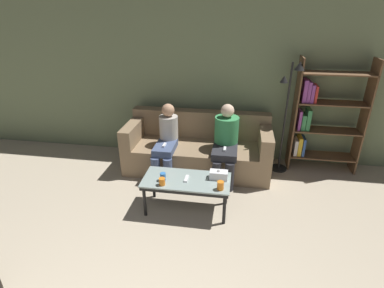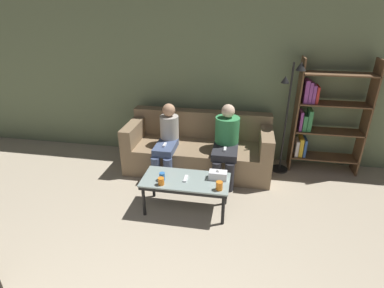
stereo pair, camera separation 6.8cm
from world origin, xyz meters
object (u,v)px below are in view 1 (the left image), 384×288
object	(u,v)px
cup_far_center	(220,185)
cup_near_right	(162,182)
bookshelf	(319,117)
game_remote	(186,179)
seated_person_mid_left	(226,140)
coffee_table	(187,182)
couch	(198,149)
seated_person_left_end	(167,140)
cup_near_left	(163,177)
tissue_box	(219,175)
standing_lamp	(288,107)

from	to	relation	value
cup_far_center	cup_near_right	bearing A→B (deg)	-178.84
cup_near_right	bookshelf	xyz separation A→B (m)	(2.04, 1.58, 0.37)
game_remote	seated_person_mid_left	bearing A→B (deg)	65.14
coffee_table	cup_far_center	distance (m)	0.46
couch	coffee_table	world-z (taller)	couch
coffee_table	bookshelf	bearing A→B (deg)	38.46
couch	cup_far_center	size ratio (longest dim) A/B	21.24
couch	cup_far_center	xyz separation A→B (m)	(0.44, -1.28, 0.18)
seated_person_left_end	cup_near_right	bearing A→B (deg)	-79.53
couch	bookshelf	world-z (taller)	bookshelf
coffee_table	cup_near_left	world-z (taller)	cup_near_left
seated_person_mid_left	game_remote	bearing A→B (deg)	-114.86
game_remote	tissue_box	bearing A→B (deg)	12.27
cup_far_center	standing_lamp	xyz separation A→B (m)	(0.86, 1.43, 0.54)
tissue_box	seated_person_mid_left	xyz separation A→B (m)	(0.03, 0.82, 0.10)
game_remote	coffee_table	bearing A→B (deg)	180.00
seated_person_mid_left	couch	bearing A→B (deg)	153.19
cup_near_right	bookshelf	size ratio (longest dim) A/B	0.05
game_remote	couch	bearing A→B (deg)	90.89
game_remote	standing_lamp	distance (m)	1.90
cup_near_right	tissue_box	xyz separation A→B (m)	(0.65, 0.25, 0.01)
standing_lamp	seated_person_left_end	world-z (taller)	standing_lamp
bookshelf	seated_person_mid_left	distance (m)	1.47
couch	game_remote	xyz separation A→B (m)	(0.02, -1.13, 0.14)
game_remote	cup_near_left	bearing A→B (deg)	-166.14
couch	standing_lamp	world-z (taller)	standing_lamp
seated_person_left_end	coffee_table	bearing A→B (deg)	-62.39
cup_far_center	bookshelf	bearing A→B (deg)	49.20
cup_near_left	seated_person_left_end	size ratio (longest dim) A/B	0.09
cup_far_center	seated_person_left_end	size ratio (longest dim) A/B	0.10
coffee_table	cup_far_center	size ratio (longest dim) A/B	10.31
couch	seated_person_mid_left	distance (m)	0.56
coffee_table	seated_person_mid_left	world-z (taller)	seated_person_mid_left
couch	cup_near_right	size ratio (longest dim) A/B	24.60
cup_near_left	bookshelf	distance (m)	2.56
tissue_box	bookshelf	size ratio (longest dim) A/B	0.13
game_remote	seated_person_mid_left	distance (m)	1.01
tissue_box	game_remote	bearing A→B (deg)	-167.73
cup_far_center	seated_person_mid_left	bearing A→B (deg)	90.31
bookshelf	seated_person_mid_left	size ratio (longest dim) A/B	1.56
bookshelf	standing_lamp	bearing A→B (deg)	-164.01
coffee_table	game_remote	bearing A→B (deg)	0.00
game_remote	standing_lamp	xyz separation A→B (m)	(1.29, 1.27, 0.58)
game_remote	seated_person_mid_left	xyz separation A→B (m)	(0.42, 0.91, 0.14)
coffee_table	cup_near_left	xyz separation A→B (m)	(-0.28, -0.07, 0.10)
seated_person_left_end	cup_far_center	bearing A→B (deg)	-49.30
cup_far_center	seated_person_left_end	world-z (taller)	seated_person_left_end
cup_far_center	bookshelf	world-z (taller)	bookshelf
cup_far_center	game_remote	xyz separation A→B (m)	(-0.43, 0.15, -0.04)
game_remote	standing_lamp	bearing A→B (deg)	44.70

